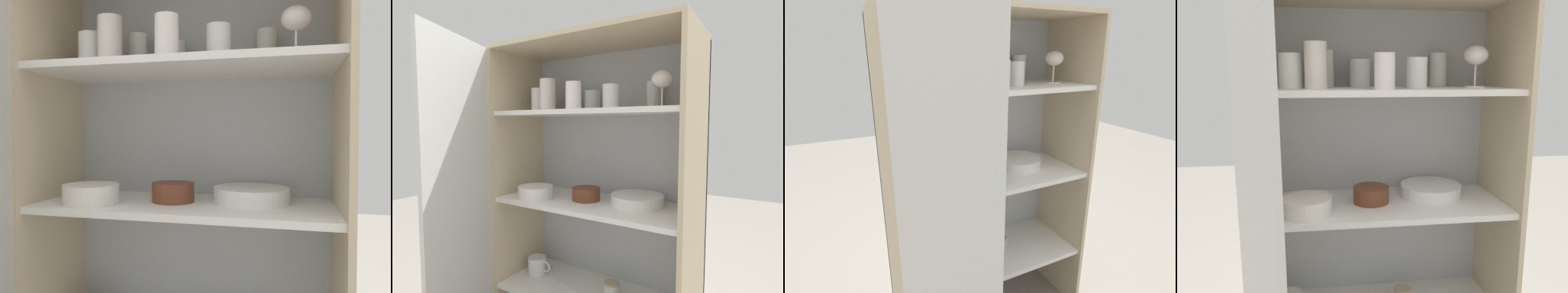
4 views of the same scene
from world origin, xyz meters
TOP-DOWN VIEW (x-y plane):
  - cupboard_back_panel at (0.00, 0.35)m, footprint 0.88×0.02m
  - cupboard_side_left at (-0.43, 0.17)m, footprint 0.02×0.38m
  - cupboard_side_right at (0.43, 0.17)m, footprint 0.02×0.38m
  - cupboard_top_panel at (0.00, 0.17)m, footprint 0.88×0.38m
  - shelf_board_lower at (0.00, 0.17)m, footprint 0.85×0.34m
  - shelf_board_middle at (0.00, 0.17)m, footprint 0.85×0.34m
  - shelf_board_upper at (0.00, 0.17)m, footprint 0.85×0.34m
  - cupboard_door at (-0.36, -0.22)m, footprint 0.17×0.42m
  - tumbler_glass_0 at (-0.07, 0.28)m, footprint 0.08×0.08m
  - tumbler_glass_1 at (-0.01, 0.05)m, footprint 0.06×0.06m
  - tumbler_glass_2 at (-0.22, 0.14)m, footprint 0.07×0.07m
  - tumbler_glass_3 at (-0.19, 0.28)m, footprint 0.06×0.06m
  - tumbler_glass_4 at (0.23, 0.30)m, footprint 0.06×0.06m
  - tumbler_glass_5 at (0.11, 0.14)m, footprint 0.07×0.07m
  - tumbler_glass_6 at (-0.30, 0.17)m, footprint 0.08×0.08m
  - wine_glass_0 at (0.31, 0.15)m, footprint 0.08×0.08m
  - plate_stack_white at (0.19, 0.22)m, footprint 0.22×0.22m
  - mixing_bowl_large at (-0.26, 0.09)m, footprint 0.16×0.16m
  - serving_bowl_small at (-0.04, 0.18)m, footprint 0.13×0.13m
  - coffee_mug_primary at (-0.33, 0.18)m, footprint 0.13×0.09m
  - storage_jar at (0.08, 0.20)m, footprint 0.07×0.07m
  - serving_spoon at (-0.07, 0.15)m, footprint 0.20×0.05m

SIDE VIEW (x-z plane):
  - shelf_board_lower at x=0.00m, z-range 0.32..0.34m
  - serving_spoon at x=-0.07m, z-range 0.34..0.35m
  - storage_jar at x=0.08m, z-range 0.34..0.41m
  - coffee_mug_primary at x=-0.33m, z-range 0.34..0.43m
  - cupboard_back_panel at x=0.00m, z-range 0.00..1.44m
  - cupboard_side_left at x=-0.43m, z-range 0.00..1.44m
  - cupboard_side_right at x=0.43m, z-range 0.00..1.44m
  - cupboard_door at x=-0.36m, z-range 0.00..1.44m
  - shelf_board_middle at x=0.00m, z-range 0.74..0.76m
  - plate_stack_white at x=0.19m, z-range 0.76..0.81m
  - mixing_bowl_large at x=-0.26m, z-range 0.76..0.82m
  - serving_bowl_small at x=-0.04m, z-range 0.76..0.82m
  - shelf_board_upper at x=0.00m, z-range 1.14..1.16m
  - tumbler_glass_0 at x=-0.07m, z-range 1.16..1.26m
  - tumbler_glass_5 at x=0.11m, z-range 1.16..1.26m
  - tumbler_glass_1 at x=-0.01m, z-range 1.16..1.27m
  - tumbler_glass_6 at x=-0.30m, z-range 1.16..1.27m
  - tumbler_glass_4 at x=0.23m, z-range 1.16..1.28m
  - tumbler_glass_3 at x=-0.19m, z-range 1.16..1.29m
  - tumbler_glass_2 at x=-0.22m, z-range 1.16..1.31m
  - wine_glass_0 at x=0.31m, z-range 1.19..1.33m
  - cupboard_top_panel at x=0.00m, z-range 1.44..1.46m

